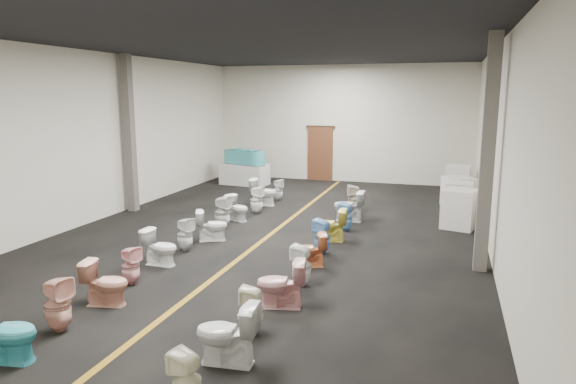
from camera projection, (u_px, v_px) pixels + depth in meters
name	position (u px, v px, depth m)	size (l,w,h in m)	color
floor	(275.00, 231.00, 12.84)	(16.00, 16.00, 0.00)	black
ceiling	(274.00, 45.00, 12.00)	(16.00, 16.00, 0.00)	black
wall_back	(341.00, 124.00, 19.92)	(10.00, 10.00, 0.00)	beige
wall_front	(4.00, 214.00, 4.92)	(10.00, 10.00, 0.00)	beige
wall_left	(100.00, 137.00, 13.89)	(16.00, 16.00, 0.00)	beige
wall_right	(495.00, 148.00, 10.95)	(16.00, 16.00, 0.00)	beige
aisle_stripe	(275.00, 231.00, 12.84)	(0.12, 15.60, 0.01)	#885E13
back_door	(320.00, 154.00, 20.32)	(1.00, 0.10, 2.10)	#562D19
door_frame	(321.00, 127.00, 20.13)	(1.15, 0.08, 0.10)	#331C11
column_left	(129.00, 134.00, 14.75)	(0.25, 0.25, 4.50)	#59544C
column_right	(488.00, 155.00, 9.61)	(0.25, 0.25, 4.50)	#59544C
display_table	(245.00, 174.00, 19.46)	(1.75, 0.88, 0.78)	silver
bathtub	(244.00, 156.00, 19.34)	(1.79, 1.07, 0.55)	teal
appliance_crate_a	(460.00, 209.00, 13.07)	(0.78, 0.78, 1.00)	silver
appliance_crate_b	(459.00, 199.00, 14.32)	(0.71, 0.71, 0.97)	silver
appliance_crate_c	(458.00, 192.00, 15.58)	(0.80, 0.80, 0.91)	silver
appliance_crate_d	(458.00, 182.00, 16.95)	(0.75, 0.75, 1.08)	silver
toilet_left_0	(6.00, 332.00, 6.53)	(0.45, 0.79, 0.81)	teal
toilet_left_1	(58.00, 304.00, 7.36)	(0.37, 0.38, 0.82)	#E5A692
toilet_left_2	(106.00, 283.00, 8.29)	(0.42, 0.73, 0.75)	tan
toilet_left_3	(131.00, 266.00, 9.19)	(0.32, 0.33, 0.71)	#F0AAAA
toilet_left_4	(160.00, 247.00, 10.26)	(0.41, 0.72, 0.73)	white
toilet_left_5	(185.00, 235.00, 11.16)	(0.33, 0.34, 0.74)	silver
toilet_left_6	(212.00, 225.00, 11.97)	(0.41, 0.72, 0.73)	white
toilet_left_7	(222.00, 212.00, 13.00)	(0.39, 0.39, 0.86)	silver
toilet_left_8	(238.00, 208.00, 13.88)	(0.39, 0.68, 0.70)	white
toilet_left_9	(256.00, 200.00, 14.69)	(0.36, 0.37, 0.80)	white
toilet_left_10	(263.00, 192.00, 15.79)	(0.47, 0.82, 0.83)	white
toilet_left_11	(278.00, 190.00, 16.53)	(0.31, 0.32, 0.69)	white
toilet_right_0	(187.00, 382.00, 5.48)	(0.32, 0.32, 0.70)	beige
toilet_right_1	(227.00, 334.00, 6.46)	(0.46, 0.80, 0.82)	silver
toilet_right_2	(252.00, 310.00, 7.30)	(0.32, 0.32, 0.70)	beige
toilet_right_3	(281.00, 284.00, 8.19)	(0.44, 0.78, 0.79)	pink
toilet_right_4	(302.00, 265.00, 9.14)	(0.34, 0.35, 0.76)	silver
toilet_right_5	(310.00, 250.00, 10.16)	(0.38, 0.67, 0.68)	#E17D48
toilet_right_6	(322.00, 236.00, 10.98)	(0.34, 0.35, 0.76)	#6DA3D8
toilet_right_7	(330.00, 225.00, 11.91)	(0.43, 0.76, 0.78)	#E3D151
toilet_right_8	(346.00, 217.00, 12.82)	(0.33, 0.33, 0.73)	#71AEE3
toilet_right_9	(349.00, 206.00, 13.79)	(0.47, 0.82, 0.84)	silver
toilet_right_10	(354.00, 199.00, 14.75)	(0.37, 0.38, 0.83)	beige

